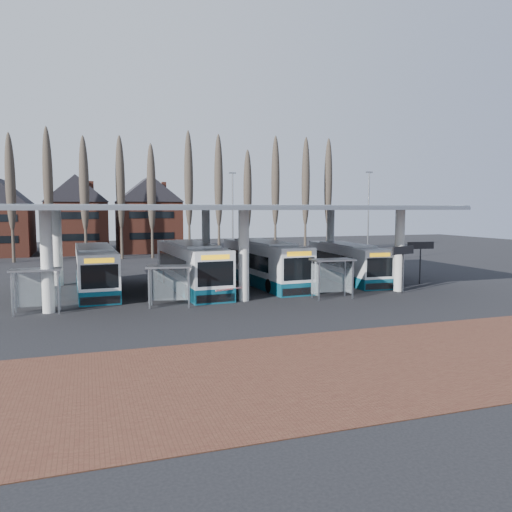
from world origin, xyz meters
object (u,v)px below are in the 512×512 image
object	(u,v)px
bus_3	(346,263)
shelter_2	(331,270)
bus_0	(95,270)
bus_1	(191,267)
shelter_1	(170,277)
shelter_0	(37,281)
bus_2	(264,264)

from	to	relation	value
bus_3	shelter_2	world-z (taller)	bus_3
bus_0	shelter_2	distance (m)	17.28
bus_1	shelter_2	size ratio (longest dim) A/B	4.38
bus_1	bus_3	distance (m)	13.51
shelter_1	shelter_2	size ratio (longest dim) A/B	1.02
shelter_0	shelter_2	bearing A→B (deg)	-2.57
shelter_2	bus_3	bearing A→B (deg)	56.38
bus_3	bus_0	bearing A→B (deg)	-179.10
bus_1	shelter_2	xyz separation A→B (m)	(8.35, -6.78, 0.29)
bus_1	shelter_1	size ratio (longest dim) A/B	4.27
bus_0	bus_3	xyz separation A→B (m)	(20.35, -0.90, -0.10)
shelter_2	bus_1	bearing A→B (deg)	142.54
bus_1	bus_2	world-z (taller)	bus_1
bus_2	bus_1	bearing A→B (deg)	-176.41
shelter_0	shelter_2	xyz separation A→B (m)	(18.56, -1.08, 0.05)
bus_2	bus_0	bearing A→B (deg)	173.85
bus_0	bus_1	size ratio (longest dim) A/B	0.95
bus_3	shelter_1	bearing A→B (deg)	-153.93
shelter_0	shelter_1	world-z (taller)	shelter_0
bus_0	shelter_1	world-z (taller)	bus_0
bus_1	shelter_0	bearing A→B (deg)	-153.76
bus_0	shelter_0	size ratio (longest dim) A/B	4.28
bus_3	shelter_0	world-z (taller)	bus_3
bus_0	bus_2	bearing A→B (deg)	-4.85
shelter_0	bus_2	bearing A→B (deg)	22.18
bus_3	shelter_0	xyz separation A→B (m)	(-23.71, -6.22, 0.42)
shelter_1	shelter_2	bearing A→B (deg)	9.99
bus_2	shelter_2	xyz separation A→B (m)	(2.24, -7.48, 0.30)
bus_1	shelter_1	world-z (taller)	bus_1
bus_1	bus_3	world-z (taller)	bus_1
shelter_0	shelter_2	world-z (taller)	shelter_2
bus_1	bus_2	bearing A→B (deg)	3.67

